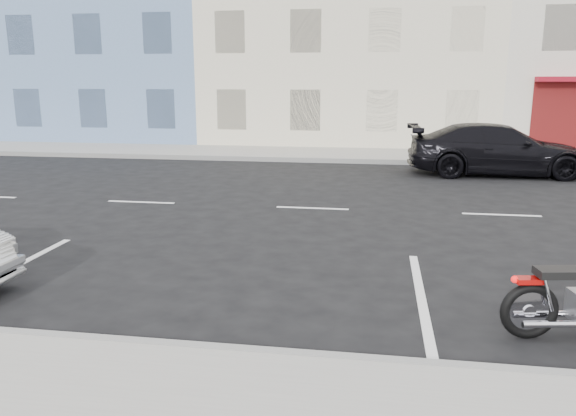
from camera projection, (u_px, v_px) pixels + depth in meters
The scene contains 6 objects.
ground at pixel (405, 212), 12.09m from camera, with size 120.00×120.00×0.00m, color black.
sidewalk_far at pixel (260, 153), 21.21m from camera, with size 80.00×3.40×0.15m, color gray.
curb_far at pixel (250, 159), 19.57m from camera, with size 80.00×0.12×0.16m, color gray.
bldg_blue at pixel (116, 5), 28.47m from camera, with size 12.00×12.00×13.00m, color #607DA8.
bldg_cream at pixel (353, 16), 26.80m from camera, with size 12.00×12.00×11.50m, color beige.
car_far at pixel (498, 149), 16.61m from camera, with size 2.12×5.22×1.52m, color black.
Camera 1 is at (-0.64, -12.01, 2.77)m, focal length 35.00 mm.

